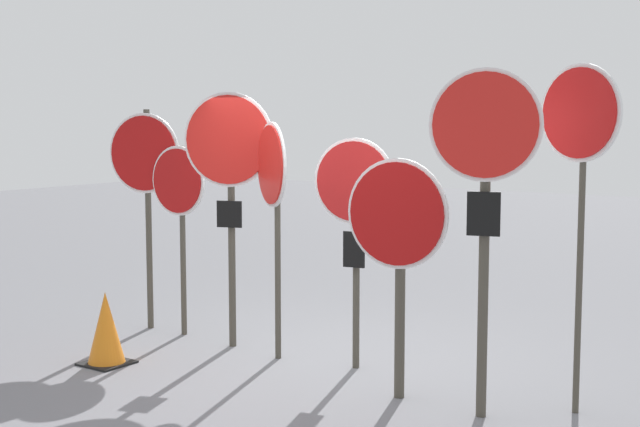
% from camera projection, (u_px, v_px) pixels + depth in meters
% --- Properties ---
extents(ground_plane, '(40.00, 40.00, 0.00)m').
position_uv_depth(ground_plane, '(310.00, 367.00, 8.25)').
color(ground_plane, slate).
extents(stop_sign_0, '(0.84, 0.24, 2.39)m').
position_uv_depth(stop_sign_0, '(145.00, 169.00, 9.58)').
color(stop_sign_0, '#474238').
rests_on(stop_sign_0, ground).
extents(stop_sign_1, '(0.73, 0.11, 2.01)m').
position_uv_depth(stop_sign_1, '(179.00, 195.00, 9.31)').
color(stop_sign_1, '#474238').
rests_on(stop_sign_1, ground).
extents(stop_sign_2, '(0.89, 0.35, 2.56)m').
position_uv_depth(stop_sign_2, '(229.00, 163.00, 8.78)').
color(stop_sign_2, '#474238').
rests_on(stop_sign_2, ground).
extents(stop_sign_3, '(0.68, 0.47, 2.26)m').
position_uv_depth(stop_sign_3, '(272.00, 182.00, 8.37)').
color(stop_sign_3, '#474238').
rests_on(stop_sign_3, ground).
extents(stop_sign_4, '(0.77, 0.18, 2.12)m').
position_uv_depth(stop_sign_4, '(354.00, 202.00, 8.03)').
color(stop_sign_4, '#474238').
rests_on(stop_sign_4, ground).
extents(stop_sign_5, '(0.89, 0.17, 1.98)m').
position_uv_depth(stop_sign_5, '(398.00, 233.00, 7.17)').
color(stop_sign_5, '#474238').
rests_on(stop_sign_5, ground).
extents(stop_sign_6, '(0.82, 0.28, 2.67)m').
position_uv_depth(stop_sign_6, '(485.00, 169.00, 6.65)').
color(stop_sign_6, '#474238').
rests_on(stop_sign_6, ground).
extents(stop_sign_7, '(0.71, 0.28, 2.71)m').
position_uv_depth(stop_sign_7, '(580.00, 142.00, 6.73)').
color(stop_sign_7, '#474238').
rests_on(stop_sign_7, ground).
extents(traffic_cone_0, '(0.42, 0.42, 0.69)m').
position_uv_depth(traffic_cone_0, '(106.00, 329.00, 8.32)').
color(traffic_cone_0, black).
rests_on(traffic_cone_0, ground).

